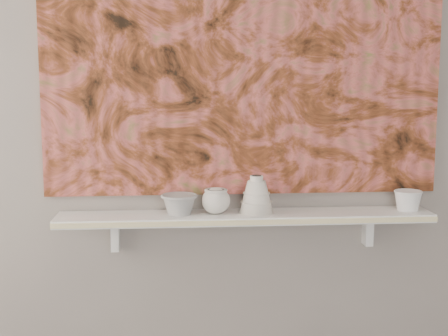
{
  "coord_description": "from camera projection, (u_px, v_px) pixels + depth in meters",
  "views": [
    {
      "loc": [
        -0.27,
        -0.76,
        1.43
      ],
      "look_at": [
        -0.08,
        1.49,
        1.1
      ],
      "focal_mm": 50.0,
      "sensor_mm": 36.0,
      "label": 1
    }
  ],
  "objects": [
    {
      "name": "painting",
      "position": [
        244.0,
        48.0,
        2.32
      ],
      "size": [
        1.5,
        0.02,
        1.1
      ],
      "primitive_type": "cube",
      "color": "brown",
      "rests_on": "wall_back"
    },
    {
      "name": "shelf",
      "position": [
        246.0,
        217.0,
        2.33
      ],
      "size": [
        1.4,
        0.18,
        0.03
      ],
      "primitive_type": "cube",
      "color": "silver",
      "rests_on": "wall_back"
    },
    {
      "name": "wall_back",
      "position": [
        243.0,
        99.0,
        2.36
      ],
      "size": [
        3.6,
        0.0,
        3.6
      ],
      "primitive_type": "plane",
      "rotation": [
        1.57,
        0.0,
        0.0
      ],
      "color": "gray",
      "rests_on": "floor"
    },
    {
      "name": "shelf_stripe",
      "position": [
        249.0,
        223.0,
        2.24
      ],
      "size": [
        1.4,
        0.01,
        0.02
      ],
      "primitive_type": "cube",
      "color": "beige",
      "rests_on": "shelf"
    },
    {
      "name": "bowl_grey",
      "position": [
        179.0,
        204.0,
        2.3
      ],
      "size": [
        0.16,
        0.16,
        0.08
      ],
      "primitive_type": null,
      "rotation": [
        0.0,
        0.0,
        -0.21
      ],
      "color": "gray",
      "rests_on": "shelf"
    },
    {
      "name": "bowl_white",
      "position": [
        408.0,
        200.0,
        2.37
      ],
      "size": [
        0.13,
        0.13,
        0.08
      ],
      "primitive_type": null,
      "rotation": [
        0.0,
        0.0,
        -0.29
      ],
      "color": "white",
      "rests_on": "shelf"
    },
    {
      "name": "bell_vessel",
      "position": [
        256.0,
        194.0,
        2.32
      ],
      "size": [
        0.16,
        0.16,
        0.14
      ],
      "primitive_type": null,
      "rotation": [
        0.0,
        0.0,
        0.32
      ],
      "color": "beige",
      "rests_on": "shelf"
    },
    {
      "name": "cup_cream",
      "position": [
        216.0,
        201.0,
        2.31
      ],
      "size": [
        0.12,
        0.12,
        0.1
      ],
      "primitive_type": null,
      "rotation": [
        0.0,
        0.0,
        0.19
      ],
      "color": "beige",
      "rests_on": "shelf"
    },
    {
      "name": "bracket_left",
      "position": [
        115.0,
        235.0,
        2.36
      ],
      "size": [
        0.03,
        0.06,
        0.12
      ],
      "primitive_type": "cube",
      "color": "silver",
      "rests_on": "wall_back"
    },
    {
      "name": "house_motif",
      "position": [
        360.0,
        130.0,
        2.39
      ],
      "size": [
        0.09,
        0.0,
        0.08
      ],
      "primitive_type": "cube",
      "color": "black",
      "rests_on": "painting"
    },
    {
      "name": "bracket_right",
      "position": [
        368.0,
        230.0,
        2.44
      ],
      "size": [
        0.03,
        0.06,
        0.12
      ],
      "primitive_type": "cube",
      "color": "silver",
      "rests_on": "wall_back"
    }
  ]
}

